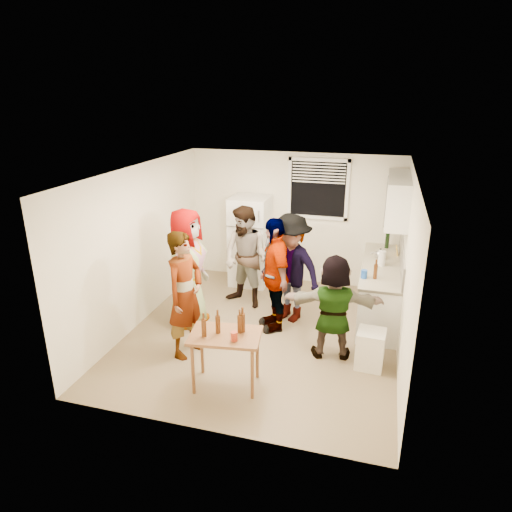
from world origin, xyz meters
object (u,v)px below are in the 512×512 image
(kettle, at_px, (380,259))
(beer_bottle_counter, at_px, (375,279))
(wine_bottle, at_px, (386,248))
(guest_grey, at_px, (190,322))
(guest_black, at_px, (274,327))
(beer_bottle_table, at_px, (243,331))
(blue_cup, at_px, (364,278))
(refrigerator, at_px, (250,241))
(trash_bin, at_px, (370,350))
(guest_back_left, at_px, (246,304))
(red_cup, at_px, (234,340))
(guest_orange, at_px, (331,355))
(serving_table, at_px, (227,385))
(guest_stripe, at_px, (188,352))
(guest_back_right, at_px, (289,318))

(kettle, bearing_deg, beer_bottle_counter, -93.87)
(wine_bottle, height_order, guest_grey, wine_bottle)
(guest_black, bearing_deg, guest_grey, -109.00)
(beer_bottle_table, bearing_deg, blue_cup, 52.32)
(refrigerator, height_order, beer_bottle_counter, refrigerator)
(beer_bottle_counter, bearing_deg, wine_bottle, 84.34)
(trash_bin, relative_size, guest_black, 0.30)
(guest_back_left, xyz_separation_m, guest_black, (0.66, -0.66, 0.00))
(refrigerator, xyz_separation_m, guest_black, (0.87, -1.63, -0.85))
(refrigerator, distance_m, red_cup, 3.49)
(guest_grey, relative_size, guest_black, 1.06)
(beer_bottle_counter, xyz_separation_m, guest_back_left, (-2.14, 0.41, -0.90))
(trash_bin, relative_size, guest_orange, 0.36)
(serving_table, height_order, beer_bottle_table, beer_bottle_table)
(guest_stripe, height_order, guest_back_left, guest_back_left)
(kettle, height_order, serving_table, kettle)
(guest_orange, bearing_deg, trash_bin, 155.28)
(guest_grey, bearing_deg, trash_bin, -97.93)
(serving_table, distance_m, guest_black, 1.66)
(beer_bottle_table, bearing_deg, guest_orange, 43.18)
(red_cup, xyz_separation_m, guest_stripe, (-0.94, 0.70, -0.73))
(serving_table, relative_size, guest_orange, 0.58)
(trash_bin, xyz_separation_m, serving_table, (-1.73, -0.92, -0.25))
(wine_bottle, xyz_separation_m, guest_back_left, (-2.29, -1.11, -0.90))
(beer_bottle_counter, relative_size, guest_back_left, 0.13)
(guest_stripe, bearing_deg, guest_black, -30.04)
(guest_back_right, xyz_separation_m, guest_orange, (0.80, -0.93, 0.00))
(serving_table, relative_size, guest_black, 0.48)
(refrigerator, bearing_deg, guest_stripe, -92.90)
(beer_bottle_table, bearing_deg, serving_table, -146.29)
(trash_bin, distance_m, guest_black, 1.70)
(guest_grey, distance_m, guest_back_right, 1.62)
(red_cup, bearing_deg, kettle, 61.36)
(serving_table, bearing_deg, beer_bottle_counter, 48.16)
(wine_bottle, relative_size, guest_orange, 0.19)
(serving_table, xyz_separation_m, guest_orange, (1.19, 1.07, 0.00))
(guest_back_right, distance_m, guest_orange, 1.23)
(beer_bottle_counter, relative_size, serving_table, 0.26)
(trash_bin, bearing_deg, guest_back_left, 147.55)
(trash_bin, height_order, guest_stripe, trash_bin)
(trash_bin, height_order, guest_orange, trash_bin)
(beer_bottle_table, bearing_deg, refrigerator, 104.81)
(red_cup, bearing_deg, beer_bottle_counter, 52.42)
(red_cup, height_order, guest_back_left, red_cup)
(refrigerator, bearing_deg, guest_back_left, -77.86)
(wine_bottle, bearing_deg, guest_back_left, -154.16)
(refrigerator, height_order, guest_back_left, refrigerator)
(blue_cup, xyz_separation_m, red_cup, (-1.39, -1.99, -0.17))
(wine_bottle, height_order, blue_cup, wine_bottle)
(beer_bottle_table, relative_size, guest_back_left, 0.14)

